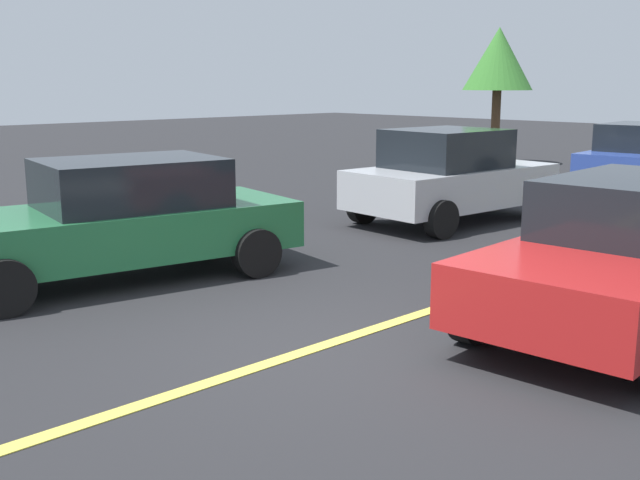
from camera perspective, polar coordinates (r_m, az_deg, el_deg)
name	(u,v)px	position (r m, az deg, el deg)	size (l,w,h in m)	color
ground_plane	(323,346)	(7.44, 0.23, -7.93)	(80.00, 80.00, 0.00)	#262628
lane_marking_centre	(498,289)	(9.67, 13.13, -3.55)	(28.00, 0.16, 0.01)	#E0D14C
car_green_mid_road	(120,219)	(10.11, -14.72, 1.55)	(4.82, 2.66, 1.54)	#236B3D
car_red_far_lane	(634,252)	(8.53, 22.38, -0.81)	(4.68, 2.28, 1.54)	red
car_silver_near_curb	(450,176)	(13.99, 9.70, 4.71)	(4.04, 2.28, 1.68)	#B7BABF
tree_left_verge	(498,60)	(24.16, 13.16, 12.94)	(2.08, 2.08, 4.10)	#513823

